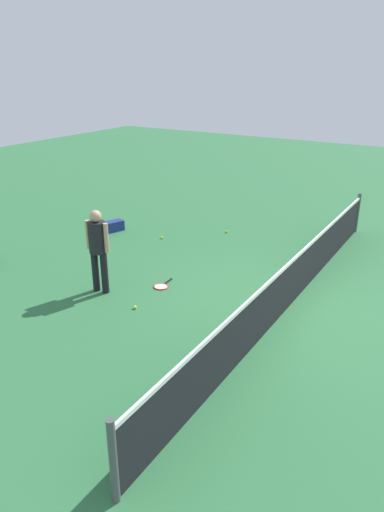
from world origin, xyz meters
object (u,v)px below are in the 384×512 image
at_px(player_near_side, 98,245).
at_px(tennis_ball_midcourt, 227,232).
at_px(tennis_ball_by_net, 135,307).
at_px(tennis_racket_near_player, 162,286).
at_px(equipment_bag, 110,227).
at_px(tennis_ball_near_player, 162,238).

height_order(player_near_side, tennis_ball_midcourt, player_near_side).
bearing_deg(tennis_ball_by_net, tennis_racket_near_player, -173.48).
height_order(tennis_ball_by_net, equipment_bag, equipment_bag).
bearing_deg(player_near_side, tennis_ball_midcourt, 173.47).
relative_size(player_near_side, tennis_racket_near_player, 2.89).
bearing_deg(equipment_bag, tennis_ball_by_net, 46.50).
bearing_deg(player_near_side, tennis_ball_by_net, 77.59).
distance_m(tennis_racket_near_player, tennis_ball_by_net, 1.05).
relative_size(tennis_ball_midcourt, equipment_bag, 0.08).
bearing_deg(tennis_ball_midcourt, tennis_ball_near_player, -43.32).
bearing_deg(tennis_ball_near_player, tennis_racket_near_player, 35.04).
relative_size(tennis_ball_near_player, tennis_ball_midcourt, 1.00).
height_order(tennis_ball_near_player, tennis_ball_midcourt, same).
relative_size(tennis_ball_by_net, tennis_ball_midcourt, 1.00).
relative_size(tennis_ball_near_player, equipment_bag, 0.08).
distance_m(tennis_ball_by_net, tennis_ball_midcourt, 4.70).
bearing_deg(tennis_racket_near_player, tennis_ball_midcourt, -173.64).
relative_size(tennis_racket_near_player, equipment_bag, 0.70).
height_order(player_near_side, tennis_ball_by_net, player_near_side).
bearing_deg(tennis_ball_by_net, equipment_bag, -133.50).
height_order(player_near_side, tennis_ball_near_player, player_near_side).
height_order(tennis_ball_near_player, tennis_ball_by_net, same).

